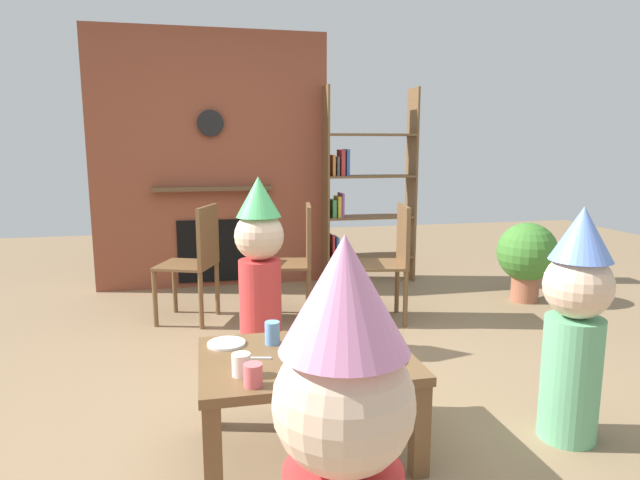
% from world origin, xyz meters
% --- Properties ---
extents(ground_plane, '(12.00, 12.00, 0.00)m').
position_xyz_m(ground_plane, '(0.00, 0.00, 0.00)').
color(ground_plane, '#846B4C').
extents(brick_fireplace_feature, '(2.20, 0.28, 2.40)m').
position_xyz_m(brick_fireplace_feature, '(-0.42, 2.60, 1.19)').
color(brick_fireplace_feature, brown).
rests_on(brick_fireplace_feature, ground_plane).
extents(bookshelf, '(0.90, 0.28, 1.90)m').
position_xyz_m(bookshelf, '(1.02, 2.40, 0.90)').
color(bookshelf, brown).
rests_on(bookshelf, ground_plane).
extents(coffee_table, '(0.92, 0.67, 0.44)m').
position_xyz_m(coffee_table, '(-0.11, -0.51, 0.37)').
color(coffee_table, brown).
rests_on(coffee_table, ground_plane).
extents(paper_cup_near_left, '(0.07, 0.07, 0.09)m').
position_xyz_m(paper_cup_near_left, '(-0.36, -0.76, 0.48)').
color(paper_cup_near_left, '#E5666B').
rests_on(paper_cup_near_left, coffee_table).
extents(paper_cup_near_right, '(0.06, 0.06, 0.09)m').
position_xyz_m(paper_cup_near_right, '(0.09, -0.49, 0.48)').
color(paper_cup_near_right, '#F2CC4C').
rests_on(paper_cup_near_right, coffee_table).
extents(paper_cup_center, '(0.08, 0.08, 0.09)m').
position_xyz_m(paper_cup_center, '(-0.40, -0.65, 0.49)').
color(paper_cup_center, silver).
rests_on(paper_cup_center, coffee_table).
extents(paper_cup_far_left, '(0.07, 0.07, 0.11)m').
position_xyz_m(paper_cup_far_left, '(-0.23, -0.33, 0.49)').
color(paper_cup_far_left, '#669EE0').
rests_on(paper_cup_far_left, coffee_table).
extents(paper_plate_front, '(0.19, 0.19, 0.01)m').
position_xyz_m(paper_plate_front, '(0.20, -0.63, 0.45)').
color(paper_plate_front, white).
rests_on(paper_plate_front, coffee_table).
extents(paper_plate_rear, '(0.17, 0.17, 0.01)m').
position_xyz_m(paper_plate_rear, '(-0.44, -0.30, 0.45)').
color(paper_plate_rear, white).
rests_on(paper_plate_rear, coffee_table).
extents(birthday_cake_slice, '(0.10, 0.10, 0.09)m').
position_xyz_m(birthday_cake_slice, '(0.16, -0.26, 0.49)').
color(birthday_cake_slice, pink).
rests_on(birthday_cake_slice, coffee_table).
extents(table_fork, '(0.15, 0.05, 0.01)m').
position_xyz_m(table_fork, '(-0.34, -0.49, 0.44)').
color(table_fork, silver).
rests_on(table_fork, coffee_table).
extents(child_with_cone_hat, '(0.32, 0.32, 1.16)m').
position_xyz_m(child_with_cone_hat, '(-0.24, -1.62, 0.61)').
color(child_with_cone_hat, '#D13838').
rests_on(child_with_cone_hat, ground_plane).
extents(child_in_pink, '(0.30, 0.30, 1.08)m').
position_xyz_m(child_in_pink, '(1.09, -0.67, 0.57)').
color(child_in_pink, '#66B27F').
rests_on(child_in_pink, ground_plane).
extents(child_by_the_chairs, '(0.32, 0.32, 1.15)m').
position_xyz_m(child_by_the_chairs, '(-0.18, 0.72, 0.61)').
color(child_by_the_chairs, '#D13838').
rests_on(child_by_the_chairs, ground_plane).
extents(dining_chair_left, '(0.52, 0.52, 0.90)m').
position_xyz_m(dining_chair_left, '(-0.58, 1.46, 0.51)').
color(dining_chair_left, brown).
rests_on(dining_chair_left, ground_plane).
extents(dining_chair_middle, '(0.46, 0.46, 0.90)m').
position_xyz_m(dining_chair_middle, '(0.17, 1.34, 0.51)').
color(dining_chair_middle, brown).
rests_on(dining_chair_middle, ground_plane).
extents(dining_chair_right, '(0.47, 0.47, 0.90)m').
position_xyz_m(dining_chair_right, '(0.87, 1.17, 0.51)').
color(dining_chair_right, brown).
rests_on(dining_chair_right, ground_plane).
extents(potted_plant_tall, '(0.51, 0.51, 0.69)m').
position_xyz_m(potted_plant_tall, '(2.21, 1.41, 0.41)').
color(potted_plant_tall, '#9E5B42').
rests_on(potted_plant_tall, ground_plane).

